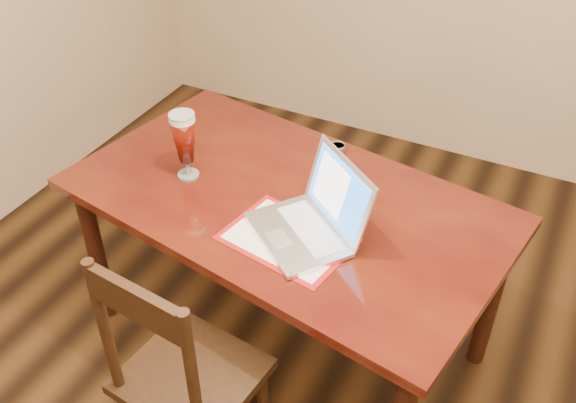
% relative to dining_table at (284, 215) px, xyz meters
% --- Properties ---
extents(room_shell, '(4.51, 5.01, 2.71)m').
position_rel_dining_table_xyz_m(room_shell, '(0.51, -0.73, 1.08)').
color(room_shell, tan).
rests_on(room_shell, ground).
extents(dining_table, '(1.75, 1.18, 1.04)m').
position_rel_dining_table_xyz_m(dining_table, '(0.00, 0.00, 0.00)').
color(dining_table, '#531A0B').
rests_on(dining_table, ground).
extents(dining_chair, '(0.47, 0.45, 1.00)m').
position_rel_dining_table_xyz_m(dining_chair, '(-0.03, -0.67, -0.21)').
color(dining_chair, black).
rests_on(dining_chair, ground).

